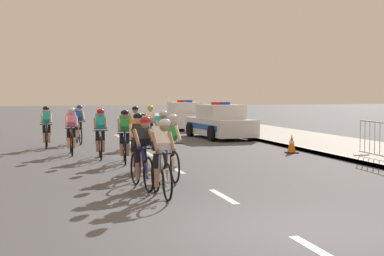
{
  "coord_description": "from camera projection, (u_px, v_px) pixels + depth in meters",
  "views": [
    {
      "loc": [
        -3.39,
        -7.59,
        2.02
      ],
      "look_at": [
        0.36,
        6.71,
        1.1
      ],
      "focal_mm": 53.71,
      "sensor_mm": 36.0,
      "label": 1
    }
  ],
  "objects": [
    {
      "name": "kerb_edge",
      "position": [
        265.0,
        141.0,
        23.17
      ],
      "size": [
        0.16,
        60.0,
        0.13
      ],
      "primitive_type": "cube",
      "color": "#9E9E99",
      "rests_on": "ground"
    },
    {
      "name": "sidewalk_slab",
      "position": [
        308.0,
        140.0,
        23.66
      ],
      "size": [
        4.0,
        60.0,
        0.12
      ],
      "primitive_type": "cube",
      "color": "#A3A099",
      "rests_on": "ground"
    },
    {
      "name": "police_car_second",
      "position": [
        184.0,
        117.0,
        31.45
      ],
      "size": [
        2.1,
        4.45,
        1.59
      ],
      "color": "silver",
      "rests_on": "ground"
    },
    {
      "name": "cyclist_tenth",
      "position": [
        46.0,
        127.0,
        20.71
      ],
      "size": [
        0.42,
        1.72,
        1.56
      ],
      "color": "black",
      "rests_on": "ground"
    },
    {
      "name": "lane_markings_centre",
      "position": [
        161.0,
        161.0,
        16.94
      ],
      "size": [
        0.14,
        21.6,
        0.01
      ],
      "color": "white",
      "rests_on": "ground"
    },
    {
      "name": "cyclist_sixth",
      "position": [
        125.0,
        136.0,
        16.37
      ],
      "size": [
        0.45,
        1.72,
        1.56
      ],
      "color": "black",
      "rests_on": "ground"
    },
    {
      "name": "cyclist_second",
      "position": [
        142.0,
        151.0,
        11.99
      ],
      "size": [
        0.45,
        1.72,
        1.56
      ],
      "color": "black",
      "rests_on": "ground"
    },
    {
      "name": "crowd_barrier_middle",
      "position": [
        380.0,
        141.0,
        16.19
      ],
      "size": [
        0.63,
        2.32,
        1.07
      ],
      "color": "#B7BABF",
      "rests_on": "sidewalk_slab"
    },
    {
      "name": "cyclist_eleventh",
      "position": [
        79.0,
        124.0,
        22.48
      ],
      "size": [
        0.44,
        1.72,
        1.56
      ],
      "color": "black",
      "rests_on": "ground"
    },
    {
      "name": "cyclist_lead",
      "position": [
        161.0,
        157.0,
        11.04
      ],
      "size": [
        0.42,
        1.72,
        1.56
      ],
      "color": "black",
      "rests_on": "ground"
    },
    {
      "name": "police_car_nearest",
      "position": [
        220.0,
        123.0,
        25.21
      ],
      "size": [
        2.27,
        4.53,
        1.59
      ],
      "color": "silver",
      "rests_on": "ground"
    },
    {
      "name": "cyclist_third",
      "position": [
        169.0,
        146.0,
        13.16
      ],
      "size": [
        0.43,
        1.72,
        1.56
      ],
      "color": "black",
      "rests_on": "ground"
    },
    {
      "name": "traffic_cone_near",
      "position": [
        292.0,
        144.0,
        19.03
      ],
      "size": [
        0.36,
        0.36,
        0.64
      ],
      "color": "black",
      "rests_on": "ground"
    },
    {
      "name": "cyclist_ninth",
      "position": [
        135.0,
        127.0,
        20.63
      ],
      "size": [
        0.43,
        1.72,
        1.56
      ],
      "color": "black",
      "rests_on": "ground"
    },
    {
      "name": "cyclist_eighth",
      "position": [
        71.0,
        130.0,
        18.55
      ],
      "size": [
        0.42,
        1.72,
        1.56
      ],
      "color": "black",
      "rests_on": "ground"
    },
    {
      "name": "cyclist_seventh",
      "position": [
        100.0,
        133.0,
        17.43
      ],
      "size": [
        0.43,
        1.72,
        1.56
      ],
      "color": "black",
      "rests_on": "ground"
    },
    {
      "name": "cyclist_fifth",
      "position": [
        162.0,
        137.0,
        15.77
      ],
      "size": [
        0.42,
        1.72,
        1.56
      ],
      "color": "black",
      "rests_on": "ground"
    },
    {
      "name": "ground_plane",
      "position": [
        285.0,
        232.0,
        8.31
      ],
      "size": [
        160.0,
        160.0,
        0.0
      ],
      "primitive_type": "plane",
      "color": "#4C4C51"
    },
    {
      "name": "cyclist_fourth",
      "position": [
        137.0,
        143.0,
        14.04
      ],
      "size": [
        0.44,
        1.72,
        1.56
      ],
      "color": "black",
      "rests_on": "ground"
    },
    {
      "name": "cyclist_twelfth",
      "position": [
        150.0,
        125.0,
        21.92
      ],
      "size": [
        0.45,
        1.72,
        1.56
      ],
      "color": "black",
      "rests_on": "ground"
    }
  ]
}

